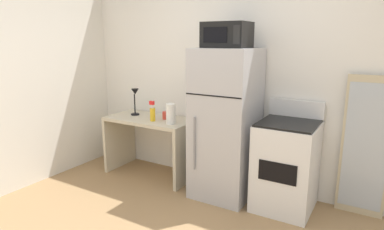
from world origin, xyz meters
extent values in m
cube|color=white|center=(0.00, 1.70, 1.30)|extent=(5.00, 0.10, 2.60)
cube|color=beige|center=(-1.10, 1.34, 0.73)|extent=(1.13, 0.59, 0.04)
cube|color=beige|center=(-1.64, 1.34, 0.35)|extent=(0.04, 0.59, 0.71)
cube|color=beige|center=(-0.55, 1.34, 0.35)|extent=(0.04, 0.59, 0.71)
cylinder|color=black|center=(-1.38, 1.37, 0.76)|extent=(0.11, 0.11, 0.02)
cylinder|color=black|center=(-1.38, 1.37, 0.90)|extent=(0.02, 0.02, 0.26)
cone|color=black|center=(-1.35, 1.35, 1.07)|extent=(0.10, 0.10, 0.08)
cylinder|color=#D83F33|center=(-0.90, 1.39, 0.80)|extent=(0.08, 0.08, 0.09)
cylinder|color=white|center=(-0.71, 1.23, 0.87)|extent=(0.11, 0.11, 0.24)
cylinder|color=yellow|center=(-0.98, 1.23, 0.83)|extent=(0.06, 0.06, 0.16)
cylinder|color=white|center=(-0.98, 1.23, 0.93)|extent=(0.02, 0.02, 0.04)
cube|color=red|center=(-0.98, 1.22, 0.98)|extent=(0.06, 0.03, 0.04)
cube|color=#B7B7BC|center=(-0.04, 1.30, 0.82)|extent=(0.63, 0.65, 1.64)
cube|color=black|center=(-0.04, 0.98, 1.18)|extent=(0.61, 0.00, 0.01)
cylinder|color=gray|center=(-0.24, 0.96, 0.65)|extent=(0.02, 0.02, 0.57)
cube|color=black|center=(-0.04, 1.28, 1.77)|extent=(0.46, 0.34, 0.26)
cube|color=black|center=(-0.09, 1.11, 1.77)|extent=(0.26, 0.01, 0.15)
cube|color=black|center=(0.14, 1.11, 1.77)|extent=(0.07, 0.01, 0.18)
cube|color=white|center=(0.63, 1.33, 0.45)|extent=(0.57, 0.60, 0.90)
cube|color=black|center=(0.63, 1.33, 0.91)|extent=(0.55, 0.58, 0.02)
cube|color=white|center=(0.63, 1.61, 1.01)|extent=(0.57, 0.04, 0.18)
cube|color=black|center=(0.63, 1.03, 0.50)|extent=(0.37, 0.01, 0.20)
cube|color=#C6B793|center=(1.32, 1.59, 0.70)|extent=(0.44, 0.03, 1.40)
cube|color=#B2BCC6|center=(1.32, 1.57, 0.70)|extent=(0.39, 0.00, 1.26)
camera|label=1|loc=(1.42, -1.88, 1.72)|focal=30.77mm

